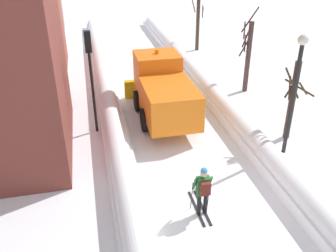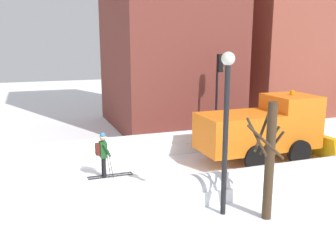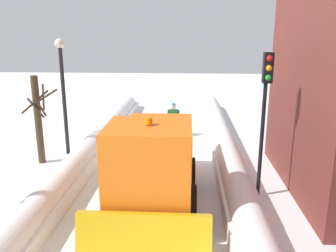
# 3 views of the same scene
# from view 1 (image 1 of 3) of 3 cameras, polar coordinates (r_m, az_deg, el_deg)

# --- Properties ---
(ground_plane) EXTENTS (80.00, 80.00, 0.00)m
(ground_plane) POSITION_cam_1_polar(r_m,az_deg,el_deg) (21.16, -2.05, 5.45)
(ground_plane) COLOR white
(snowbank_left) EXTENTS (1.10, 36.00, 1.00)m
(snowbank_left) POSITION_cam_1_polar(r_m,az_deg,el_deg) (20.69, -9.88, 5.77)
(snowbank_left) COLOR white
(snowbank_left) RESTS_ON ground
(snowbank_right) EXTENTS (1.10, 36.00, 0.94)m
(snowbank_right) POSITION_cam_1_polar(r_m,az_deg,el_deg) (21.70, 5.40, 7.03)
(snowbank_right) COLOR white
(snowbank_right) RESTS_ON ground
(plow_truck) EXTENTS (3.20, 5.98, 3.12)m
(plow_truck) POSITION_cam_1_polar(r_m,az_deg,el_deg) (17.50, -0.79, 5.72)
(plow_truck) COLOR orange
(plow_truck) RESTS_ON ground
(skier) EXTENTS (0.62, 1.80, 1.81)m
(skier) POSITION_cam_1_polar(r_m,az_deg,el_deg) (11.60, 5.61, -9.95)
(skier) COLOR black
(skier) RESTS_ON ground
(traffic_light_pole) EXTENTS (0.28, 0.42, 4.64)m
(traffic_light_pole) POSITION_cam_1_polar(r_m,az_deg,el_deg) (16.00, -12.30, 9.65)
(traffic_light_pole) COLOR black
(traffic_light_pole) RESTS_ON ground
(street_lamp) EXTENTS (0.40, 0.40, 4.98)m
(street_lamp) POSITION_cam_1_polar(r_m,az_deg,el_deg) (14.68, 19.67, 6.69)
(street_lamp) COLOR black
(street_lamp) RESTS_ON ground
(bare_tree_near) EXTENTS (1.43, 1.06, 3.59)m
(bare_tree_near) POSITION_cam_1_polar(r_m,az_deg,el_deg) (16.35, 19.19, 4.00)
(bare_tree_near) COLOR #423120
(bare_tree_near) RESTS_ON ground
(bare_tree_mid) EXTENTS (1.04, 0.95, 4.76)m
(bare_tree_mid) POSITION_cam_1_polar(r_m,az_deg,el_deg) (21.11, 12.60, 10.96)
(bare_tree_mid) COLOR #43302D
(bare_tree_mid) RESTS_ON ground
(bare_tree_far) EXTENTS (0.98, 1.26, 4.23)m
(bare_tree_far) POSITION_cam_1_polar(r_m,az_deg,el_deg) (29.03, 4.78, 16.15)
(bare_tree_far) COLOR #403226
(bare_tree_far) RESTS_ON ground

